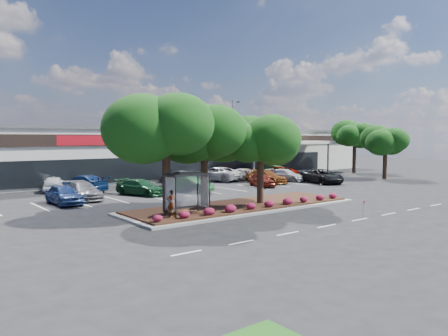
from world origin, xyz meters
TOP-DOWN VIEW (x-y plane):
  - ground at (0.00, 0.00)m, footprint 160.00×160.00m
  - retail_store at (0.06, 33.91)m, footprint 80.40×25.20m
  - landscape_island at (-2.00, 4.00)m, footprint 18.00×6.00m
  - lane_markings at (-0.14, 10.42)m, footprint 33.12×20.06m
  - shrub_row at (-2.00, 1.90)m, footprint 17.00×0.80m
  - bus_shelter at (-7.50, 2.95)m, footprint 2.75×1.55m
  - island_tree_west at (-8.00, 4.50)m, footprint 7.20×7.20m
  - island_tree_mid at (-4.50, 5.20)m, footprint 6.60×6.60m
  - island_tree_east at (-0.50, 3.70)m, footprint 5.80×5.80m
  - tree_east_near at (26.00, 10.00)m, footprint 5.60×5.60m
  - tree_east_far at (31.00, 18.00)m, footprint 6.40×6.40m
  - conifer_north_east at (34.00, 44.00)m, footprint 3.96×3.96m
  - person_waiting at (-8.71, 2.67)m, footprint 0.69×0.53m
  - light_pole at (16.64, 27.96)m, footprint 1.40×0.82m
  - survey_stake at (1.70, -3.63)m, footprint 0.07×0.14m
  - car_0 at (-11.69, 13.50)m, footprint 1.93×4.52m
  - car_1 at (-9.64, 15.11)m, footprint 2.19×5.05m
  - car_2 at (-4.58, 14.84)m, footprint 3.59×5.20m
  - car_3 at (0.06, 13.78)m, footprint 2.93×4.51m
  - car_4 at (0.03, 14.20)m, footprint 3.29×4.98m
  - car_5 at (8.42, 13.16)m, footprint 2.95×4.44m
  - car_6 at (11.00, 15.22)m, footprint 2.87×5.38m
  - car_7 at (15.96, 11.53)m, footprint 3.82×6.11m
  - car_8 at (14.59, 15.70)m, footprint 3.21×5.15m
  - car_9 at (-9.90, 22.11)m, footprint 3.21×4.72m
  - car_10 at (-7.82, 20.27)m, footprint 3.94×5.93m
  - car_12 at (3.40, 21.25)m, footprint 2.56×5.22m
  - car_13 at (1.80, 17.87)m, footprint 2.22×5.17m
  - car_14 at (8.11, 20.68)m, footprint 4.55×6.56m
  - car_15 at (11.04, 19.72)m, footprint 3.45×4.80m
  - car_16 at (15.85, 18.58)m, footprint 3.95×5.89m
  - car_17 at (17.31, 21.12)m, footprint 3.28×4.75m

SIDE VIEW (x-z plane):
  - ground at x=0.00m, z-range 0.00..0.00m
  - lane_markings at x=-0.14m, z-range 0.00..0.01m
  - landscape_island at x=-2.00m, z-range -0.01..0.25m
  - shrub_row at x=-2.00m, z-range 0.26..0.76m
  - car_4 at x=0.03m, z-range 0.00..1.34m
  - survey_stake at x=1.70m, z-range 0.15..1.23m
  - car_8 at x=14.59m, z-range 0.00..1.39m
  - car_2 at x=-4.58m, z-range 0.00..1.40m
  - car_3 at x=0.06m, z-range 0.00..1.40m
  - car_5 at x=8.42m, z-range 0.00..1.41m
  - car_12 at x=3.40m, z-range 0.00..1.43m
  - car_1 at x=-9.64m, z-range 0.00..1.45m
  - car_17 at x=17.31m, z-range 0.00..1.48m
  - car_6 at x=11.00m, z-range 0.00..1.49m
  - car_9 at x=-9.90m, z-range 0.00..1.49m
  - car_16 at x=15.85m, z-range 0.00..1.50m
  - car_15 at x=11.04m, z-range 0.00..1.52m
  - car_0 at x=-11.69m, z-range 0.00..1.52m
  - car_7 at x=15.96m, z-range 0.00..1.58m
  - car_10 at x=-7.82m, z-range 0.00..1.60m
  - car_13 at x=1.80m, z-range 0.00..1.66m
  - car_14 at x=8.11m, z-range 0.00..1.66m
  - person_waiting at x=-8.71m, z-range 0.26..1.94m
  - bus_shelter at x=-7.50m, z-range 1.01..3.60m
  - retail_store at x=0.06m, z-range 0.03..6.28m
  - tree_east_near at x=26.00m, z-range 0.00..6.51m
  - island_tree_east at x=-0.50m, z-range 0.26..6.76m
  - tree_east_far at x=31.00m, z-range 0.00..7.62m
  - island_tree_mid at x=-4.50m, z-range 0.26..7.58m
  - island_tree_west at x=-8.00m, z-range 0.26..8.15m
  - conifer_north_east at x=34.00m, z-range 0.00..9.00m
  - light_pole at x=16.64m, z-range -0.57..9.77m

